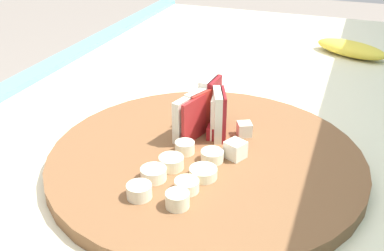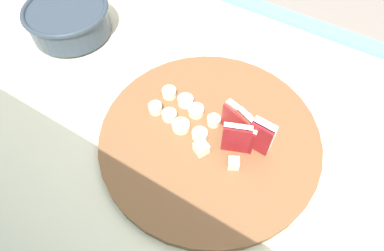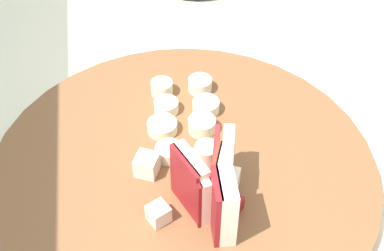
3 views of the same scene
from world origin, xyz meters
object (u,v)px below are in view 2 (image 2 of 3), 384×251
cutting_board (210,137)px  apple_wedge_fan (244,132)px  apple_dice_pile (226,142)px  ceramic_bowl (69,19)px  banana_slice_rows (183,113)px

cutting_board → apple_wedge_fan: apple_wedge_fan is taller
apple_dice_pile → ceramic_bowl: bearing=-11.5°
apple_dice_pile → banana_slice_rows: (0.09, -0.01, -0.00)m
banana_slice_rows → apple_dice_pile: bearing=171.6°
cutting_board → banana_slice_rows: (0.06, -0.01, 0.02)m
apple_wedge_fan → banana_slice_rows: (0.11, 0.01, -0.02)m
cutting_board → ceramic_bowl: bearing=-12.0°
apple_dice_pile → apple_wedge_fan: bearing=-136.3°
apple_wedge_fan → cutting_board: bearing=16.9°
apple_wedge_fan → banana_slice_rows: bearing=2.8°
apple_wedge_fan → apple_dice_pile: bearing=43.7°
cutting_board → apple_wedge_fan: 0.07m
apple_dice_pile → ceramic_bowl: 0.43m
apple_wedge_fan → ceramic_bowl: 0.44m
cutting_board → banana_slice_rows: banana_slice_rows is taller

